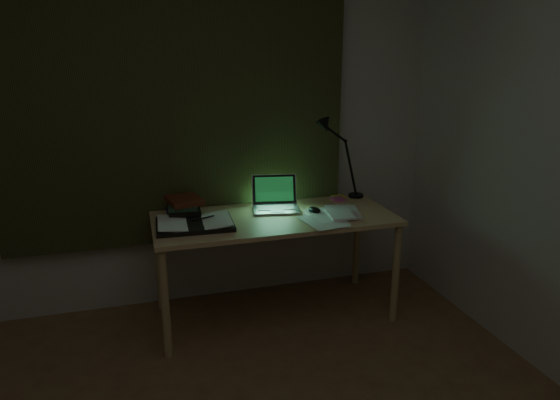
% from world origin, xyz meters
% --- Properties ---
extents(wall_back, '(3.50, 0.00, 2.50)m').
position_xyz_m(wall_back, '(0.00, 2.00, 1.25)').
color(wall_back, beige).
rests_on(wall_back, ground).
extents(curtain, '(2.20, 0.06, 2.00)m').
position_xyz_m(curtain, '(0.00, 1.96, 1.45)').
color(curtain, '#33351A').
rests_on(curtain, wall_back).
extents(desk, '(1.49, 0.65, 0.68)m').
position_xyz_m(desk, '(0.54, 1.59, 0.34)').
color(desk, tan).
rests_on(desk, floor).
extents(laptop, '(0.35, 0.38, 0.21)m').
position_xyz_m(laptop, '(0.58, 1.70, 0.79)').
color(laptop, '#BCBCC1').
rests_on(laptop, desk).
extents(open_textbook, '(0.46, 0.33, 0.04)m').
position_xyz_m(open_textbook, '(0.04, 1.55, 0.70)').
color(open_textbook, white).
rests_on(open_textbook, desk).
extents(book_stack, '(0.20, 0.24, 0.12)m').
position_xyz_m(book_stack, '(-0.00, 1.76, 0.74)').
color(book_stack, white).
rests_on(book_stack, desk).
extents(loose_papers, '(0.34, 0.36, 0.02)m').
position_xyz_m(loose_papers, '(0.88, 1.49, 0.69)').
color(loose_papers, white).
rests_on(loose_papers, desk).
extents(mouse, '(0.09, 0.11, 0.04)m').
position_xyz_m(mouse, '(0.80, 1.59, 0.70)').
color(mouse, black).
rests_on(mouse, desk).
extents(sticky_yellow, '(0.08, 0.08, 0.02)m').
position_xyz_m(sticky_yellow, '(1.08, 1.85, 0.69)').
color(sticky_yellow, '#CFDC2E').
rests_on(sticky_yellow, desk).
extents(sticky_pink, '(0.09, 0.09, 0.02)m').
position_xyz_m(sticky_pink, '(1.05, 1.81, 0.69)').
color(sticky_pink, '#DA54A0').
rests_on(sticky_pink, desk).
extents(desk_lamp, '(0.39, 0.31, 0.56)m').
position_xyz_m(desk_lamp, '(1.21, 1.85, 0.96)').
color(desk_lamp, black).
rests_on(desk_lamp, desk).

